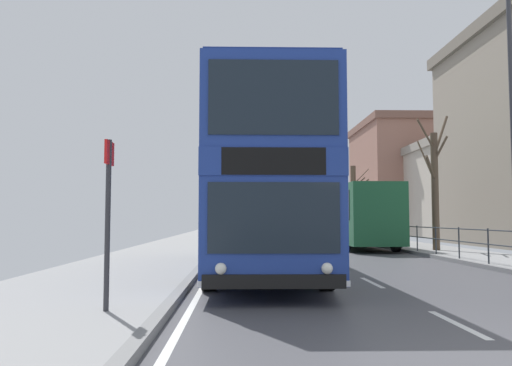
{
  "coord_description": "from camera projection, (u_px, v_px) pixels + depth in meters",
  "views": [
    {
      "loc": [
        -3.12,
        -4.84,
        1.51
      ],
      "look_at": [
        -2.78,
        6.32,
        2.29
      ],
      "focal_mm": 36.16,
      "sensor_mm": 36.0,
      "label": 1
    }
  ],
  "objects": [
    {
      "name": "pedestrian_railing_far_kerb",
      "position": [
        447.0,
        236.0,
        18.88
      ],
      "size": [
        0.05,
        31.74,
        1.08
      ],
      "color": "#2D3338",
      "rests_on": "ground"
    },
    {
      "name": "background_building_00",
      "position": [
        498.0,
        188.0,
        41.44
      ],
      "size": [
        12.14,
        14.51,
        7.95
      ],
      "color": "#B2A899",
      "rests_on": "ground"
    },
    {
      "name": "bus_stop_sign_near",
      "position": [
        108.0,
        204.0,
        7.77
      ],
      "size": [
        0.08,
        0.44,
        2.57
      ],
      "color": "#2D2D33",
      "rests_on": "ground"
    },
    {
      "name": "background_building_02",
      "position": [
        411.0,
        178.0,
        53.29
      ],
      "size": [
        10.66,
        12.68,
        11.46
      ],
      "color": "#936656",
      "rests_on": "ground"
    },
    {
      "name": "double_decker_bus_main",
      "position": [
        263.0,
        187.0,
        14.11
      ],
      "size": [
        2.82,
        10.73,
        4.56
      ],
      "color": "navy",
      "rests_on": "ground"
    },
    {
      "name": "bare_tree_far_01",
      "position": [
        435.0,
        184.0,
        22.71
      ],
      "size": [
        2.09,
        2.56,
        6.12
      ],
      "color": "#4C3D2D",
      "rests_on": "ground"
    },
    {
      "name": "street_lamp_far_side",
      "position": [
        511.0,
        89.0,
        15.2
      ],
      "size": [
        0.28,
        0.6,
        9.14
      ],
      "color": "#38383D",
      "rests_on": "ground"
    },
    {
      "name": "background_bus_far_lane",
      "position": [
        355.0,
        215.0,
        26.61
      ],
      "size": [
        2.66,
        9.57,
        3.12
      ],
      "color": "#19512D",
      "rests_on": "ground"
    },
    {
      "name": "bare_tree_far_00",
      "position": [
        354.0,
        199.0,
        43.91
      ],
      "size": [
        2.35,
        1.5,
        5.89
      ],
      "color": "#4C3D2D",
      "rests_on": "ground"
    }
  ]
}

